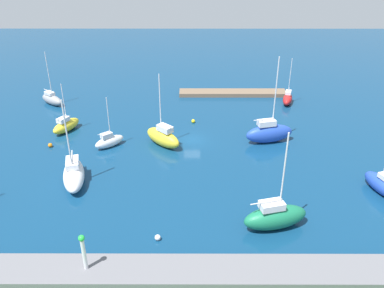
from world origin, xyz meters
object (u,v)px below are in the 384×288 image
at_px(pier_dock, 233,93).
at_px(mooring_buoy_orange, 50,145).
at_px(mooring_buoy_yellow, 193,121).
at_px(sailboat_white_mid_basin, 74,174).
at_px(sailboat_white_far_south, 109,141).
at_px(sailboat_green_far_north, 275,216).
at_px(sailboat_blue_center_basin, 383,184).
at_px(sailboat_yellow_outer_mooring, 66,125).
at_px(sailboat_blue_east_end, 269,133).
at_px(sailboat_yellow_inner_mooring, 163,137).
at_px(harbor_beacon, 83,250).
at_px(mooring_buoy_white, 158,238).
at_px(sailboat_gray_along_channel, 52,99).
at_px(sailboat_red_lone_north, 288,99).

height_order(pier_dock, mooring_buoy_orange, pier_dock).
bearing_deg(mooring_buoy_yellow, sailboat_white_mid_basin, 50.11).
xyz_separation_m(sailboat_white_far_south, mooring_buoy_orange, (8.70, 0.19, -0.61)).
xyz_separation_m(sailboat_green_far_north, sailboat_blue_center_basin, (-14.16, -6.53, -0.29)).
bearing_deg(sailboat_yellow_outer_mooring, sailboat_blue_east_end, -68.33).
distance_m(sailboat_yellow_inner_mooring, sailboat_blue_center_basin, 29.82).
xyz_separation_m(sailboat_blue_east_end, sailboat_white_mid_basin, (26.28, 11.08, -0.33)).
bearing_deg(sailboat_blue_center_basin, sailboat_white_far_south, 52.78).
height_order(harbor_beacon, sailboat_blue_center_basin, sailboat_blue_center_basin).
relative_size(sailboat_blue_east_end, sailboat_blue_center_basin, 1.31).
bearing_deg(mooring_buoy_orange, mooring_buoy_white, 130.83).
relative_size(pier_dock, sailboat_yellow_inner_mooring, 1.90).
bearing_deg(sailboat_green_far_north, sailboat_yellow_inner_mooring, 110.39).
height_order(sailboat_green_far_north, sailboat_yellow_outer_mooring, sailboat_green_far_north).
relative_size(harbor_beacon, sailboat_gray_along_channel, 0.38).
xyz_separation_m(pier_dock, sailboat_yellow_outer_mooring, (27.78, 16.26, 0.66)).
relative_size(sailboat_blue_center_basin, mooring_buoy_orange, 15.78).
bearing_deg(sailboat_red_lone_north, sailboat_blue_east_end, -4.48).
bearing_deg(sailboat_blue_east_end, mooring_buoy_yellow, 135.44).
height_order(sailboat_green_far_north, mooring_buoy_yellow, sailboat_green_far_north).
relative_size(sailboat_white_mid_basin, sailboat_red_lone_north, 1.32).
xyz_separation_m(sailboat_white_mid_basin, mooring_buoy_white, (-11.32, 10.74, -0.91)).
height_order(sailboat_yellow_inner_mooring, mooring_buoy_white, sailboat_yellow_inner_mooring).
height_order(sailboat_yellow_outer_mooring, sailboat_white_far_south, sailboat_yellow_outer_mooring).
xyz_separation_m(sailboat_yellow_outer_mooring, mooring_buoy_yellow, (-20.11, -3.18, -0.72)).
height_order(sailboat_blue_center_basin, mooring_buoy_white, sailboat_blue_center_basin).
xyz_separation_m(sailboat_yellow_inner_mooring, mooring_buoy_orange, (16.57, 0.63, -1.07)).
bearing_deg(mooring_buoy_white, pier_dock, -105.18).
xyz_separation_m(pier_dock, mooring_buoy_white, (11.33, 41.74, -0.05)).
distance_m(sailboat_green_far_north, sailboat_white_far_south, 27.77).
relative_size(sailboat_white_far_south, mooring_buoy_orange, 12.11).
height_order(mooring_buoy_yellow, mooring_buoy_orange, mooring_buoy_orange).
relative_size(sailboat_green_far_north, mooring_buoy_white, 18.02).
distance_m(sailboat_gray_along_channel, mooring_buoy_white, 42.90).
height_order(sailboat_gray_along_channel, sailboat_white_far_south, sailboat_gray_along_channel).
bearing_deg(mooring_buoy_orange, sailboat_red_lone_north, -156.03).
bearing_deg(sailboat_green_far_north, sailboat_gray_along_channel, 120.22).
distance_m(sailboat_white_mid_basin, sailboat_red_lone_north, 41.72).
relative_size(sailboat_blue_east_end, sailboat_gray_along_channel, 1.34).
bearing_deg(mooring_buoy_white, sailboat_white_mid_basin, -43.48).
bearing_deg(sailboat_gray_along_channel, mooring_buoy_yellow, 20.95).
bearing_deg(mooring_buoy_orange, sailboat_blue_center_basin, 165.30).
xyz_separation_m(sailboat_yellow_inner_mooring, sailboat_white_far_south, (7.87, 0.44, -0.46)).
relative_size(sailboat_blue_east_end, mooring_buoy_yellow, 21.20).
height_order(sailboat_yellow_outer_mooring, mooring_buoy_yellow, sailboat_yellow_outer_mooring).
height_order(sailboat_blue_east_end, mooring_buoy_orange, sailboat_blue_east_end).
bearing_deg(harbor_beacon, mooring_buoy_white, -137.01).
relative_size(sailboat_yellow_inner_mooring, mooring_buoy_yellow, 17.65).
distance_m(harbor_beacon, mooring_buoy_orange, 28.24).
relative_size(sailboat_white_mid_basin, sailboat_blue_center_basin, 1.13).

